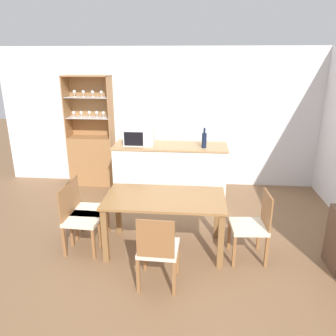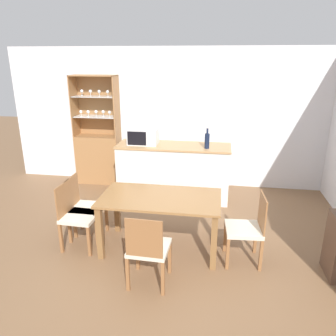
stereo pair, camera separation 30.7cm
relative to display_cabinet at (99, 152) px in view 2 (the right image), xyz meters
name	(u,v)px [view 2 (the right image)]	position (x,y,z in m)	size (l,w,h in m)	color
ground_plane	(161,258)	(1.66, -2.42, -0.61)	(18.00, 18.00, 0.00)	brown
wall_back	(185,119)	(1.66, 0.21, 0.66)	(6.80, 0.06, 2.55)	silver
kitchen_counter	(173,171)	(1.55, -0.53, -0.14)	(1.92, 0.64, 0.95)	white
display_cabinet	(99,152)	(0.00, 0.00, 0.00)	(0.84, 0.37, 2.06)	#A37042
dining_table	(160,205)	(1.62, -2.18, -0.01)	(1.49, 0.81, 0.72)	olive
dining_chair_side_left_far	(84,207)	(0.55, -2.06, -0.17)	(0.42, 0.42, 0.87)	beige
dining_chair_side_right_near	(247,228)	(2.69, -2.30, -0.17)	(0.45, 0.45, 0.87)	beige
dining_chair_head_near	(148,249)	(1.62, -2.91, -0.17)	(0.43, 0.43, 0.87)	beige
dining_chair_side_left_near	(77,215)	(0.55, -2.30, -0.17)	(0.44, 0.44, 0.87)	beige
microwave	(143,136)	(1.02, -0.53, 0.47)	(0.50, 0.35, 0.27)	silver
wine_bottle	(207,140)	(2.11, -0.65, 0.47)	(0.08, 0.08, 0.33)	#141E38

